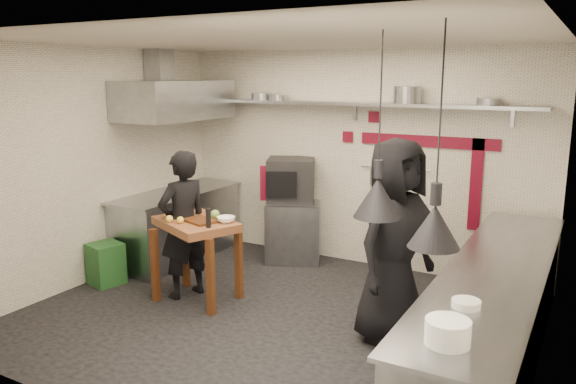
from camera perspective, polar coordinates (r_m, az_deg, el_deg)
The scene contains 47 objects.
floor at distance 5.98m, azimuth -1.46°, elevation -12.63°, with size 5.00×5.00×0.00m, color black.
ceiling at distance 5.45m, azimuth -1.62°, elevation 15.25°, with size 5.00×5.00×0.00m, color beige.
wall_back at distance 7.40m, azimuth 6.82°, elevation 3.40°, with size 5.00×0.04×2.80m, color silver.
wall_front at distance 3.94m, azimuth -17.40°, elevation -4.55°, with size 5.00×0.04×2.80m, color silver.
wall_left at distance 7.14m, azimuth -19.07°, elevation 2.52°, with size 0.04×4.20×2.80m, color silver.
wall_right at distance 4.80m, azimuth 25.06°, elevation -2.24°, with size 0.04×4.20×2.80m, color silver.
red_band_horiz at distance 7.04m, azimuth 14.00°, elevation 5.01°, with size 1.70×0.02×0.14m, color maroon.
red_band_vert at distance 6.98m, azimuth 18.54°, elevation 0.69°, with size 0.14×0.02×1.10m, color maroon.
red_tile_a at distance 7.23m, azimuth 8.71°, elevation 7.54°, with size 0.14×0.02×0.14m, color maroon.
red_tile_b at distance 7.39m, azimuth 6.10°, elevation 5.59°, with size 0.14×0.02×0.14m, color maroon.
back_shelf at distance 7.17m, azimuth 6.40°, elevation 8.93°, with size 4.60×0.34×0.04m, color gray.
shelf_bracket_left at distance 8.22m, azimuth -5.61°, elevation 8.61°, with size 0.04×0.06×0.24m, color gray.
shelf_bracket_mid at distance 7.31m, azimuth 6.85°, elevation 8.19°, with size 0.04×0.06×0.24m, color gray.
shelf_bracket_right at distance 6.81m, azimuth 21.89°, elevation 7.17°, with size 0.04×0.06×0.24m, color gray.
pan_far_left at distance 7.77m, azimuth -2.72°, elevation 9.69°, with size 0.28×0.28×0.09m, color gray.
pan_mid_left at distance 7.64m, azimuth -1.01°, elevation 9.59°, with size 0.26×0.26×0.07m, color gray.
stock_pot at distance 6.91m, azimuth 12.00°, elevation 9.64°, with size 0.33×0.33×0.20m, color gray.
pan_right at distance 6.69m, azimuth 19.74°, elevation 8.63°, with size 0.27×0.27×0.08m, color gray.
oven_stand at distance 7.62m, azimuth 0.54°, elevation -3.96°, with size 0.71×0.65×0.80m, color gray.
combi_oven at distance 7.52m, azimuth 0.31°, elevation 1.23°, with size 0.62×0.57×0.58m, color black.
oven_door at distance 7.29m, azimuth -0.76°, elevation 0.88°, with size 0.53×0.03×0.46m, color maroon.
oven_glass at distance 7.20m, azimuth -0.69°, elevation 0.75°, with size 0.40×0.02×0.34m, color black.
hand_sink at distance 7.16m, azimuth 10.21°, elevation -2.04°, with size 0.46×0.34×0.22m, color white.
sink_tap at distance 7.12m, azimuth 10.26°, elevation -0.63°, with size 0.03×0.03×0.14m, color gray.
sink_drain at distance 7.24m, azimuth 9.98°, elevation -5.49°, with size 0.06×0.06×0.66m, color gray.
utensil_rail at distance 7.19m, azimuth 10.74°, elevation 2.38°, with size 0.02×0.02×0.90m, color gray.
counter_right at distance 5.13m, azimuth 20.14°, elevation -12.17°, with size 0.70×3.80×0.90m, color gray.
counter_right_top at distance 4.97m, azimuth 20.52°, elevation -7.25°, with size 0.76×3.90×0.03m, color gray.
plate_stack at distance 3.49m, azimuth 15.91°, elevation -13.52°, with size 0.26×0.26×0.15m, color white.
small_bowl_right at distance 4.06m, azimuth 17.64°, elevation -10.76°, with size 0.20×0.20×0.05m, color white.
counter_left at distance 7.82m, azimuth -11.16°, elevation -3.39°, with size 0.70×1.90×0.90m, color gray.
counter_left_top at distance 7.72m, azimuth -11.30°, elevation -0.06°, with size 0.76×2.00×0.03m, color gray.
extractor_hood at distance 7.53m, azimuth -11.38°, elevation 9.14°, with size 0.78×1.60×0.50m, color gray.
hood_duct at distance 7.69m, azimuth -12.96°, elevation 12.10°, with size 0.28×0.28×0.50m, color gray.
green_bin at distance 7.13m, azimuth -18.02°, elevation -6.94°, with size 0.35×0.35×0.50m, color #1F5222.
prep_table at distance 6.34m, azimuth -9.23°, elevation -6.84°, with size 0.92×0.64×0.92m, color brown, non-canonical shape.
cutting_board at distance 6.13m, azimuth -8.91°, elevation -2.89°, with size 0.36×0.25×0.03m, color #502912.
pepper_mill at distance 5.87m, azimuth -8.10°, elevation -2.64°, with size 0.05×0.05×0.20m, color black.
lemon_a at distance 6.15m, azimuth -11.97°, elevation -2.69°, with size 0.08×0.08×0.08m, color yellow.
lemon_b at distance 6.09m, azimuth -10.88°, elevation -2.81°, with size 0.08×0.08×0.08m, color yellow.
veg_ball at distance 6.22m, azimuth -7.42°, elevation -2.27°, with size 0.10×0.10×0.10m, color #719944.
steel_tray at distance 6.40m, azimuth -10.57°, elevation -2.29°, with size 0.18×0.12×0.03m, color gray.
bowl at distance 6.06m, azimuth -6.32°, elevation -2.79°, with size 0.20×0.20×0.06m, color white.
heat_lamp_near at distance 4.32m, azimuth 9.31°, elevation 6.60°, with size 0.37×0.37×1.42m, color black, non-canonical shape.
heat_lamp_far at distance 3.54m, azimuth 15.12°, elevation 5.39°, with size 0.33×0.33×1.40m, color black, non-canonical shape.
chef_left at distance 6.37m, azimuth -10.60°, elevation -3.29°, with size 0.61×0.40×1.67m, color black.
chef_right at distance 5.30m, azimuth 10.75°, elevation -4.95°, with size 0.94×0.61×1.93m, color black.
Camera 1 is at (2.79, -4.67, 2.48)m, focal length 35.00 mm.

